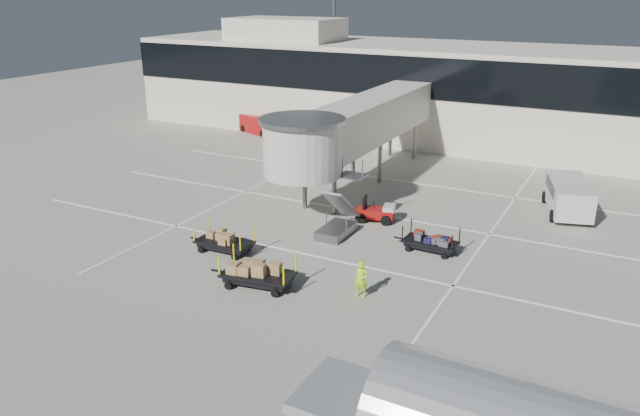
{
  "coord_description": "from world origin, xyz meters",
  "views": [
    {
      "loc": [
        12.39,
        -23.31,
        12.88
      ],
      "look_at": [
        -1.62,
        3.53,
        2.0
      ],
      "focal_mm": 35.0,
      "sensor_mm": 36.0,
      "label": 1
    }
  ],
  "objects_px": {
    "baggage_tug": "(376,212)",
    "belt_loader": "(260,125)",
    "box_cart_near": "(257,275)",
    "ground_worker": "(361,279)",
    "box_cart_far": "(226,242)",
    "minivan": "(568,194)",
    "suitcase_cart": "(430,242)"
  },
  "relations": [
    {
      "from": "baggage_tug",
      "to": "belt_loader",
      "type": "height_order",
      "value": "belt_loader"
    },
    {
      "from": "box_cart_far",
      "to": "belt_loader",
      "type": "height_order",
      "value": "belt_loader"
    },
    {
      "from": "box_cart_near",
      "to": "belt_loader",
      "type": "bearing_deg",
      "value": 114.25
    },
    {
      "from": "baggage_tug",
      "to": "belt_loader",
      "type": "bearing_deg",
      "value": 126.09
    },
    {
      "from": "ground_worker",
      "to": "minivan",
      "type": "relative_size",
      "value": 0.3
    },
    {
      "from": "suitcase_cart",
      "to": "box_cart_far",
      "type": "height_order",
      "value": "box_cart_far"
    },
    {
      "from": "box_cart_far",
      "to": "belt_loader",
      "type": "relative_size",
      "value": 0.79
    },
    {
      "from": "belt_loader",
      "to": "suitcase_cart",
      "type": "bearing_deg",
      "value": -19.63
    },
    {
      "from": "baggage_tug",
      "to": "minivan",
      "type": "relative_size",
      "value": 0.42
    },
    {
      "from": "minivan",
      "to": "ground_worker",
      "type": "bearing_deg",
      "value": -128.72
    },
    {
      "from": "belt_loader",
      "to": "minivan",
      "type": "bearing_deg",
      "value": 1.57
    },
    {
      "from": "ground_worker",
      "to": "baggage_tug",
      "type": "bearing_deg",
      "value": 98.24
    },
    {
      "from": "ground_worker",
      "to": "belt_loader",
      "type": "height_order",
      "value": "belt_loader"
    },
    {
      "from": "baggage_tug",
      "to": "minivan",
      "type": "xyz_separation_m",
      "value": [
        9.53,
        6.59,
        0.66
      ]
    },
    {
      "from": "box_cart_near",
      "to": "belt_loader",
      "type": "relative_size",
      "value": 0.89
    },
    {
      "from": "ground_worker",
      "to": "belt_loader",
      "type": "distance_m",
      "value": 32.75
    },
    {
      "from": "minivan",
      "to": "belt_loader",
      "type": "xyz_separation_m",
      "value": [
        -27.76,
        9.38,
        -0.39
      ]
    },
    {
      "from": "belt_loader",
      "to": "baggage_tug",
      "type": "bearing_deg",
      "value": -20.98
    },
    {
      "from": "box_cart_far",
      "to": "belt_loader",
      "type": "xyz_separation_m",
      "value": [
        -13.19,
        23.61,
        0.24
      ]
    },
    {
      "from": "belt_loader",
      "to": "box_cart_far",
      "type": "bearing_deg",
      "value": -40.57
    },
    {
      "from": "suitcase_cart",
      "to": "minivan",
      "type": "bearing_deg",
      "value": 61.33
    },
    {
      "from": "box_cart_near",
      "to": "minivan",
      "type": "relative_size",
      "value": 0.73
    },
    {
      "from": "ground_worker",
      "to": "box_cart_far",
      "type": "bearing_deg",
      "value": 160.44
    },
    {
      "from": "baggage_tug",
      "to": "belt_loader",
      "type": "distance_m",
      "value": 24.24
    },
    {
      "from": "box_cart_near",
      "to": "ground_worker",
      "type": "distance_m",
      "value": 4.72
    },
    {
      "from": "box_cart_near",
      "to": "suitcase_cart",
      "type": "bearing_deg",
      "value": 44.92
    },
    {
      "from": "suitcase_cart",
      "to": "box_cart_far",
      "type": "bearing_deg",
      "value": -149.66
    },
    {
      "from": "box_cart_far",
      "to": "minivan",
      "type": "xyz_separation_m",
      "value": [
        14.57,
        14.24,
        0.63
      ]
    },
    {
      "from": "box_cart_far",
      "to": "ground_worker",
      "type": "relative_size",
      "value": 2.13
    },
    {
      "from": "box_cart_near",
      "to": "minivan",
      "type": "bearing_deg",
      "value": 48.29
    },
    {
      "from": "baggage_tug",
      "to": "belt_loader",
      "type": "xyz_separation_m",
      "value": [
        -18.24,
        15.97,
        0.27
      ]
    },
    {
      "from": "box_cart_far",
      "to": "belt_loader",
      "type": "distance_m",
      "value": 27.05
    }
  ]
}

